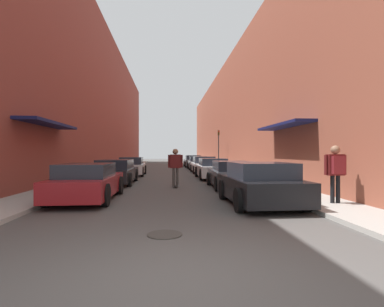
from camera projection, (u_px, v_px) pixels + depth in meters
The scene contains 18 objects.
ground at pixel (169, 172), 25.70m from camera, with size 120.59×120.59×0.00m, color #4C4947.
curb_strip_left at pixel (122, 168), 30.78m from camera, with size 1.80×54.81×0.12m.
curb_strip_right at pixel (214, 168), 31.55m from camera, with size 1.80×54.81×0.12m.
building_row_left at pixel (93, 103), 30.53m from camera, with size 4.90×54.81×13.46m.
building_row_right at pixel (241, 118), 31.78m from camera, with size 4.90×54.81×10.76m.
parked_car_left_0 at pixel (88, 182), 10.33m from camera, with size 1.93×4.46×1.27m.
parked_car_left_1 at pixel (116, 172), 15.85m from camera, with size 1.95×4.80×1.29m.
parked_car_left_2 at pixel (132, 167), 21.72m from camera, with size 1.86×4.11×1.34m.
parked_car_right_0 at pixel (260, 184), 9.38m from camera, with size 2.07×3.96×1.34m.
parked_car_right_1 at pixel (231, 175), 14.01m from camera, with size 1.93×4.10×1.26m.
parked_car_right_2 at pixel (212, 169), 19.16m from camera, with size 1.91×4.63×1.30m.
parked_car_right_3 at pixel (204, 165), 24.90m from camera, with size 1.99×4.17×1.35m.
parked_car_right_4 at pixel (198, 163), 30.02m from camera, with size 1.97×4.33×1.33m.
parked_car_right_5 at pixel (193, 161), 35.25m from camera, with size 1.99×4.69×1.38m.
skateboarder at pixel (175, 163), 14.28m from camera, with size 0.71×0.78×1.84m.
manhole_cover at pixel (165, 234), 5.95m from camera, with size 0.70×0.70×0.02m.
traffic_light at pixel (219, 145), 28.65m from camera, with size 0.16×0.22×3.70m.
pedestrian at pixel (336, 167), 9.02m from camera, with size 0.70×0.38×1.74m.
Camera 1 is at (-0.11, -3.85, 1.63)m, focal length 28.00 mm.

